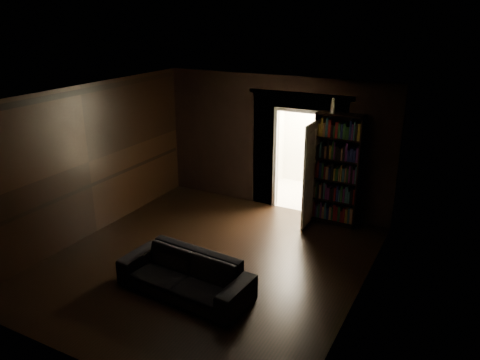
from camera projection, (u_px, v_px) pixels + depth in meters
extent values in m
plane|color=black|center=(208.00, 262.00, 7.92)|extent=(5.50, 5.50, 0.00)
cube|color=black|center=(225.00, 136.00, 10.30)|extent=(2.55, 0.10, 2.80)
cube|color=black|center=(358.00, 154.00, 9.01)|extent=(1.55, 0.10, 2.80)
cube|color=black|center=(301.00, 94.00, 9.19)|extent=(0.90, 0.10, 0.70)
cube|color=black|center=(89.00, 162.00, 8.53)|extent=(0.02, 5.50, 2.80)
cube|color=black|center=(362.00, 215.00, 6.35)|extent=(0.02, 5.50, 2.80)
cube|color=black|center=(74.00, 262.00, 5.15)|extent=(5.00, 0.02, 2.80)
cube|color=beige|center=(203.00, 97.00, 6.96)|extent=(5.00, 5.50, 0.02)
cube|color=white|center=(297.00, 163.00, 9.62)|extent=(1.04, 0.06, 2.17)
cube|color=beige|center=(309.00, 197.00, 10.75)|extent=(2.20, 1.80, 0.10)
cube|color=#ECE8CC|center=(324.00, 136.00, 11.03)|extent=(2.20, 0.10, 2.40)
cube|color=#ECE8CC|center=(269.00, 139.00, 10.78)|extent=(0.10, 1.60, 2.40)
cube|color=#ECE8CC|center=(359.00, 151.00, 9.86)|extent=(0.10, 1.60, 2.40)
cube|color=#ECE8CC|center=(315.00, 88.00, 9.89)|extent=(2.20, 1.80, 0.10)
cube|color=#B4606A|center=(326.00, 94.00, 10.63)|extent=(2.00, 0.04, 0.26)
imported|color=black|center=(185.00, 269.00, 6.94)|extent=(2.12, 1.03, 0.79)
cube|color=black|center=(337.00, 170.00, 9.05)|extent=(0.95, 0.50, 2.20)
cube|color=white|center=(342.00, 161.00, 10.51)|extent=(0.95, 0.92, 1.65)
cube|color=white|center=(311.00, 174.00, 9.06)|extent=(0.06, 0.85, 2.05)
cube|color=white|center=(333.00, 105.00, 8.67)|extent=(0.11, 0.11, 0.29)
cube|color=black|center=(342.00, 119.00, 10.21)|extent=(0.61, 0.26, 0.25)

